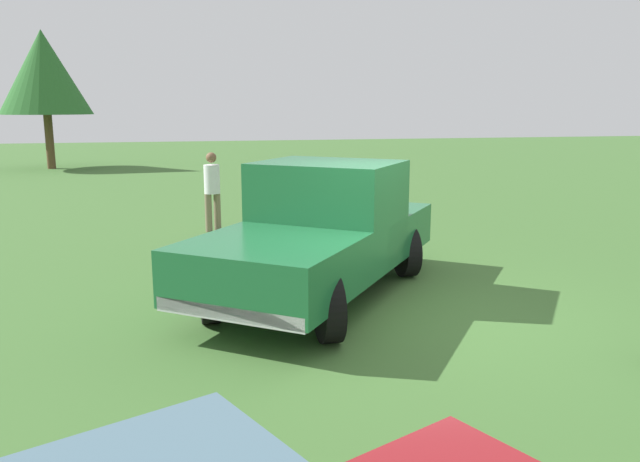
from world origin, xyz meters
name	(u,v)px	position (x,y,z in m)	size (l,w,h in m)	color
ground_plane	(411,312)	(0.00, 0.00, 0.00)	(80.00, 80.00, 0.00)	#3D662D
pickup_truck	(324,228)	(1.00, 0.89, 0.92)	(4.79, 4.25, 1.80)	black
person_visitor	(212,187)	(5.79, 2.10, 0.91)	(0.42, 0.42, 1.62)	#7A6B51
tree_back_left	(44,73)	(20.56, 7.79, 3.84)	(3.59, 3.59, 5.52)	brown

